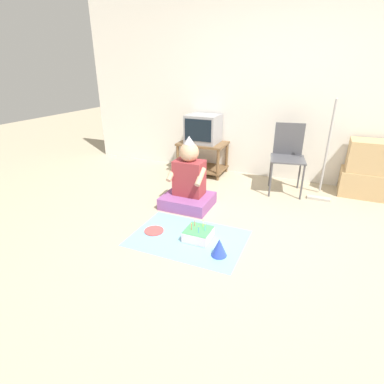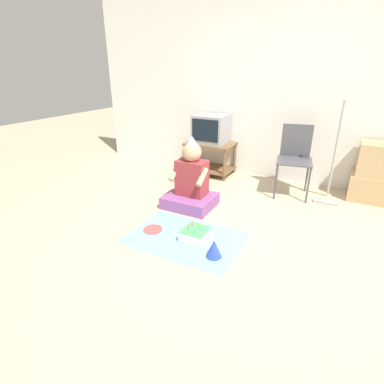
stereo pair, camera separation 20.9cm
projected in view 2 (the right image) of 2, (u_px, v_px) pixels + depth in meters
name	position (u px, v px, depth m)	size (l,w,h in m)	color
ground_plane	(235.00, 253.00, 2.74)	(16.00, 16.00, 0.00)	tan
wall_back	(296.00, 90.00, 4.01)	(6.40, 0.06, 2.55)	white
tv_stand	(210.00, 155.00, 4.63)	(0.72, 0.49, 0.49)	brown
tv	(211.00, 129.00, 4.49)	(0.47, 0.44, 0.42)	#99999E
folding_chair	(295.00, 155.00, 3.83)	(0.50, 0.50, 0.89)	#4C4C51
cardboard_box_stack	(377.00, 174.00, 3.68)	(0.56, 0.39, 0.73)	tan
dust_mop	(331.00, 174.00, 3.63)	(0.28, 0.31, 1.24)	#B2ADA3
person_seated	(191.00, 184.00, 3.56)	(0.57, 0.49, 0.85)	#8C4C8C
party_cloth	(186.00, 238.00, 2.97)	(1.10, 0.77, 0.01)	#7FC6E0
birthday_cake	(196.00, 234.00, 2.92)	(0.25, 0.25, 0.18)	silver
party_hat_blue	(214.00, 248.00, 2.64)	(0.14, 0.14, 0.17)	blue
paper_plate	(153.00, 229.00, 3.10)	(0.20, 0.20, 0.01)	#D84C4C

